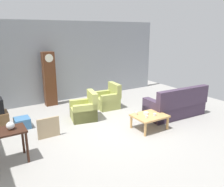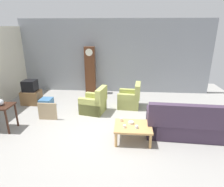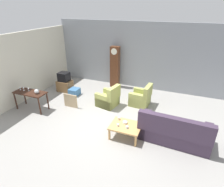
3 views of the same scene
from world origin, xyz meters
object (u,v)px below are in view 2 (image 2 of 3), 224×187
object	(u,v)px
couch_floral	(186,125)
tv_crt	(30,86)
cup_white_porcelain	(124,126)
coffee_table_wood	(133,128)
storage_box_blue	(46,103)
tv_stand_cabinet	(32,97)
grandfather_clock	(90,71)
cup_cream_tall	(121,120)
armchair_olive_near	(94,104)
framed_picture_leaning	(47,111)
glass_dome_cloche	(0,102)
armchair_olive_far	(130,99)
cup_blue_rimmed	(137,127)
bowl_white_stacked	(131,123)

from	to	relation	value
couch_floral	tv_crt	distance (m)	5.67
cup_white_porcelain	tv_crt	bearing A→B (deg)	146.56
coffee_table_wood	storage_box_blue	bearing A→B (deg)	147.23
couch_floral	tv_stand_cabinet	distance (m)	5.66
cup_white_porcelain	storage_box_blue	bearing A→B (deg)	143.79
grandfather_clock	cup_cream_tall	world-z (taller)	grandfather_clock
couch_floral	armchair_olive_near	size ratio (longest dim) A/B	2.30
couch_floral	framed_picture_leaning	bearing A→B (deg)	170.54
armchair_olive_near	storage_box_blue	xyz separation A→B (m)	(-1.89, 0.36, -0.15)
armchair_olive_near	cup_cream_tall	size ratio (longest dim) A/B	10.98
tv_stand_cabinet	storage_box_blue	distance (m)	0.72
framed_picture_leaning	cup_white_porcelain	bearing A→B (deg)	-24.35
cup_cream_tall	tv_stand_cabinet	bearing A→B (deg)	149.99
tv_stand_cabinet	tv_crt	size ratio (longest dim) A/B	1.42
storage_box_blue	tv_crt	bearing A→B (deg)	161.02
armchair_olive_near	coffee_table_wood	size ratio (longest dim) A/B	0.97
storage_box_blue	glass_dome_cloche	world-z (taller)	glass_dome_cloche
framed_picture_leaning	storage_box_blue	bearing A→B (deg)	114.81
couch_floral	tv_crt	size ratio (longest dim) A/B	4.46
armchair_olive_far	cup_blue_rimmed	distance (m)	2.41
tv_crt	cup_white_porcelain	xyz separation A→B (m)	(3.65, -2.41, -0.26)
storage_box_blue	armchair_olive_near	bearing A→B (deg)	-10.79
tv_stand_cabinet	framed_picture_leaning	xyz separation A→B (m)	(1.16, -1.28, 0.02)
framed_picture_leaning	bowl_white_stacked	world-z (taller)	framed_picture_leaning
couch_floral	armchair_olive_near	distance (m)	3.07
armchair_olive_near	cup_blue_rimmed	bearing A→B (deg)	-52.72
tv_crt	cup_blue_rimmed	distance (m)	4.63
armchair_olive_far	tv_crt	xyz separation A→B (m)	(-3.81, 0.01, 0.43)
bowl_white_stacked	tv_crt	bearing A→B (deg)	150.17
glass_dome_cloche	tv_crt	bearing A→B (deg)	94.52
cup_cream_tall	framed_picture_leaning	bearing A→B (deg)	162.19
storage_box_blue	cup_blue_rimmed	xyz separation A→B (m)	(3.27, -2.18, 0.31)
couch_floral	glass_dome_cloche	bearing A→B (deg)	-179.72
tv_crt	cup_cream_tall	world-z (taller)	tv_crt
framed_picture_leaning	grandfather_clock	bearing A→B (deg)	71.47
armchair_olive_near	framed_picture_leaning	xyz separation A→B (m)	(-1.40, -0.69, -0.02)
cup_white_porcelain	bowl_white_stacked	world-z (taller)	cup_white_porcelain
coffee_table_wood	grandfather_clock	size ratio (longest dim) A/B	0.46
armchair_olive_far	storage_box_blue	distance (m)	3.15
glass_dome_cloche	cup_white_porcelain	world-z (taller)	glass_dome_cloche
tv_stand_cabinet	tv_crt	distance (m)	0.47
tv_stand_cabinet	bowl_white_stacked	bearing A→B (deg)	-29.83
tv_crt	glass_dome_cloche	xyz separation A→B (m)	(0.16, -2.00, 0.11)
armchair_olive_near	cup_cream_tall	xyz separation A→B (m)	(0.99, -1.46, 0.17)
tv_stand_cabinet	couch_floral	bearing A→B (deg)	-20.40
storage_box_blue	couch_floral	bearing A→B (deg)	-20.61
tv_stand_cabinet	framed_picture_leaning	distance (m)	1.73
tv_stand_cabinet	coffee_table_wood	bearing A→B (deg)	-30.60
armchair_olive_far	cup_cream_tall	size ratio (longest dim) A/B	10.86
armchair_olive_far	cup_white_porcelain	distance (m)	2.40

